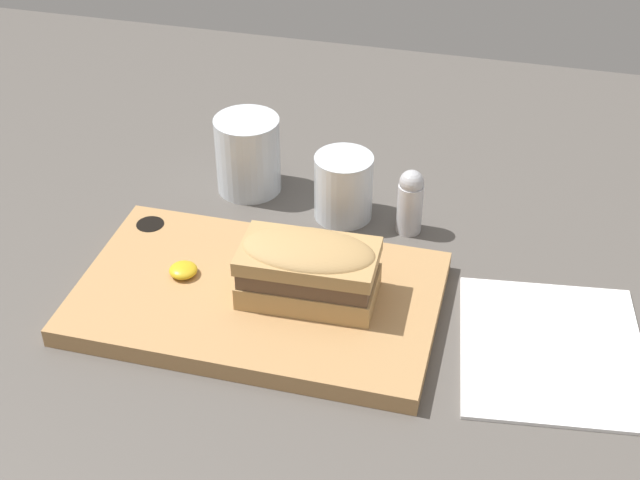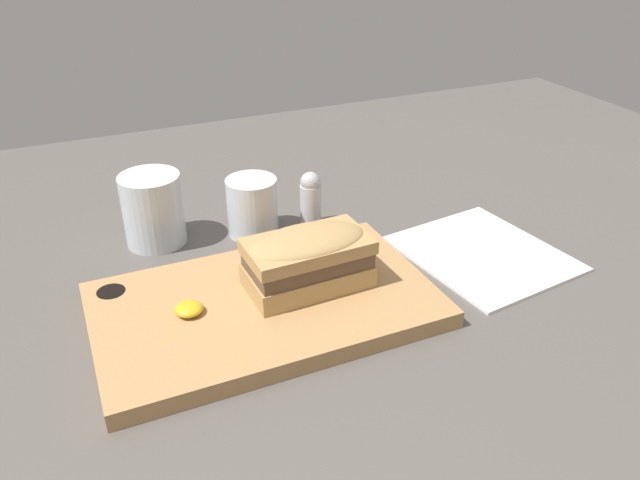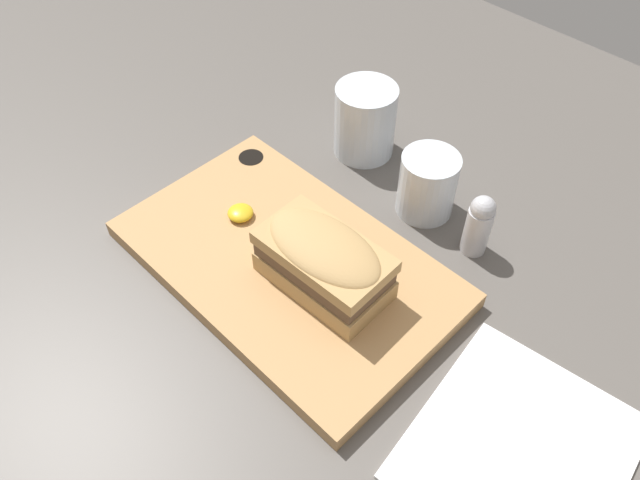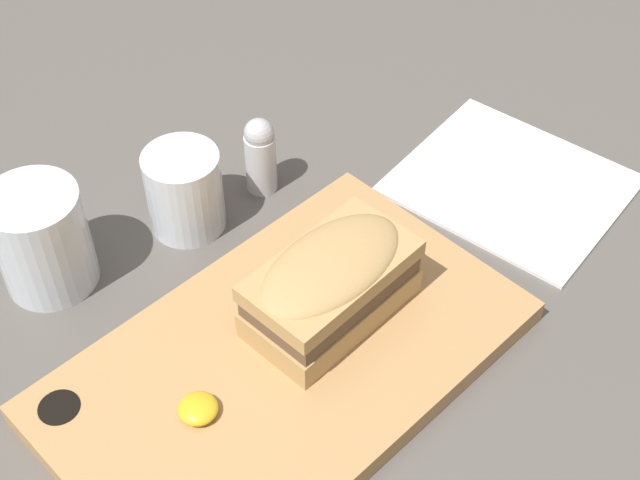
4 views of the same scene
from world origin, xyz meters
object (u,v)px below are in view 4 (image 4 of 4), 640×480
object	(u,v)px
serving_board	(285,361)
napkin	(511,184)
salt_shaker	(260,154)
wine_glass	(185,194)
sandwich	(331,283)
water_glass	(44,245)

from	to	relation	value
serving_board	napkin	size ratio (longest dim) A/B	1.67
salt_shaker	wine_glass	bearing A→B (deg)	172.08
salt_shaker	napkin	bearing A→B (deg)	-44.27
wine_glass	salt_shaker	xyz separation A→B (cm)	(7.87, -1.09, 0.44)
salt_shaker	serving_board	bearing A→B (deg)	-127.15
salt_shaker	sandwich	bearing A→B (deg)	-114.12
water_glass	salt_shaker	xyz separation A→B (cm)	(20.19, -3.97, -0.06)
sandwich	salt_shaker	size ratio (longest dim) A/B	1.74
napkin	salt_shaker	xyz separation A→B (cm)	(-16.69, 16.27, 3.80)
serving_board	wine_glass	size ratio (longest dim) A/B	4.65
serving_board	water_glass	xyz separation A→B (cm)	(-7.56, 20.63, 3.07)
serving_board	salt_shaker	world-z (taller)	salt_shaker
water_glass	napkin	world-z (taller)	water_glass
serving_board	water_glass	world-z (taller)	water_glass
wine_glass	salt_shaker	distance (cm)	7.96
napkin	sandwich	bearing A→B (deg)	-179.85
water_glass	wine_glass	distance (cm)	12.66
sandwich	napkin	xyz separation A→B (cm)	(24.00, 0.06, -5.38)
napkin	salt_shaker	distance (cm)	23.62
sandwich	water_glass	xyz separation A→B (cm)	(-12.88, 20.30, -1.52)
serving_board	water_glass	size ratio (longest dim) A/B	3.87
sandwich	napkin	bearing A→B (deg)	0.15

